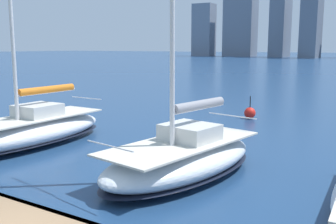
% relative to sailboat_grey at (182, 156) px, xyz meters
% --- Properties ---
extents(sailboat_grey, '(4.01, 7.36, 12.25)m').
position_rel_sailboat_grey_xyz_m(sailboat_grey, '(0.00, 0.00, 0.00)').
color(sailboat_grey, silver).
rests_on(sailboat_grey, ground).
extents(sailboat_orange, '(2.82, 8.15, 11.90)m').
position_rel_sailboat_grey_xyz_m(sailboat_orange, '(8.00, -0.17, 0.01)').
color(sailboat_orange, white).
rests_on(sailboat_orange, ground).
extents(channel_buoy, '(0.70, 0.70, 1.40)m').
position_rel_sailboat_grey_xyz_m(channel_buoy, '(1.93, -11.77, -0.36)').
color(channel_buoy, red).
rests_on(channel_buoy, ground).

